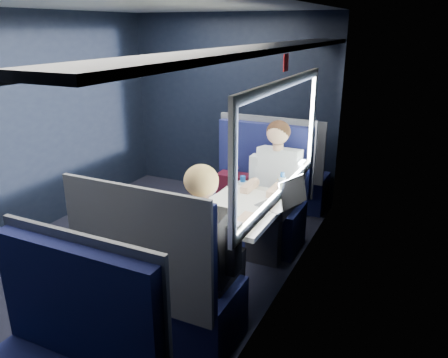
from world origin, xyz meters
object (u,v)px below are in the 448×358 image
at_px(seat_row_front, 284,176).
at_px(man, 274,183).
at_px(woman, 206,245).
at_px(bottle_small, 282,186).
at_px(cup, 287,192).
at_px(table, 238,214).
at_px(seat_bay_far, 163,289).
at_px(seat_bay_near, 255,201).
at_px(laptop, 285,198).

height_order(seat_row_front, man, man).
distance_m(man, woman, 1.41).
xyz_separation_m(bottle_small, cup, (0.04, 0.01, -0.05)).
bearing_deg(bottle_small, cup, 12.77).
bearing_deg(seat_row_front, bottle_small, -73.27).
distance_m(table, man, 0.70).
bearing_deg(woman, seat_bay_far, -146.18).
relative_size(table, man, 0.76).
height_order(table, seat_bay_far, seat_bay_far).
distance_m(seat_bay_near, bottle_small, 0.81).
relative_size(man, cup, 13.46).
bearing_deg(seat_bay_near, seat_row_front, 89.33).
xyz_separation_m(laptop, bottle_small, (-0.09, 0.19, 0.03)).
relative_size(table, seat_row_front, 0.86).
height_order(seat_row_front, bottle_small, seat_row_front).
xyz_separation_m(seat_bay_near, cup, (0.49, -0.53, 0.37)).
relative_size(seat_bay_far, seat_row_front, 1.09).
height_order(woman, bottle_small, woman).
bearing_deg(table, man, 84.48).
relative_size(man, laptop, 3.37).
xyz_separation_m(seat_bay_near, seat_row_front, (0.01, 0.92, -0.01)).
bearing_deg(seat_bay_far, seat_row_front, 90.00).
relative_size(seat_bay_near, woman, 0.95).
xyz_separation_m(table, laptop, (0.35, 0.15, 0.14)).
distance_m(seat_bay_near, seat_bay_far, 1.75).
bearing_deg(seat_bay_far, laptop, 62.59).
height_order(seat_bay_far, seat_row_front, seat_bay_far).
relative_size(laptop, bottle_small, 1.77).
bearing_deg(laptop, table, -156.95).
height_order(seat_bay_near, seat_bay_far, same).
distance_m(seat_row_front, laptop, 1.78).
height_order(laptop, cup, laptop).
relative_size(seat_bay_near, seat_row_front, 1.09).
bearing_deg(seat_bay_near, laptop, -53.22).
distance_m(man, laptop, 0.62).
relative_size(seat_bay_far, bottle_small, 5.67).
height_order(man, bottle_small, man).
relative_size(table, seat_bay_far, 0.79).
bearing_deg(woman, seat_row_front, 95.70).
bearing_deg(seat_bay_near, seat_bay_far, -89.65).
distance_m(man, bottle_small, 0.43).
xyz_separation_m(seat_bay_near, woman, (0.26, -1.58, 0.31)).
distance_m(seat_bay_near, seat_row_front, 0.92).
bearing_deg(table, cup, 49.27).
height_order(seat_bay_far, cup, seat_bay_far).
bearing_deg(seat_bay_far, table, 78.22).
bearing_deg(table, seat_bay_far, -101.78).
relative_size(laptop, cup, 4.00).
bearing_deg(cup, seat_bay_near, 133.01).
bearing_deg(cup, woman, -102.32).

